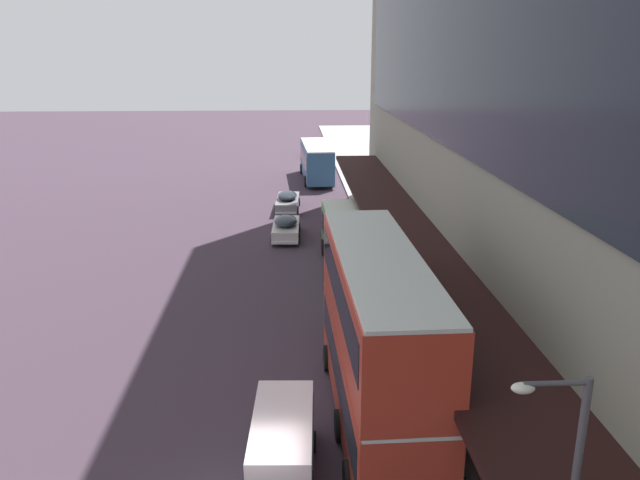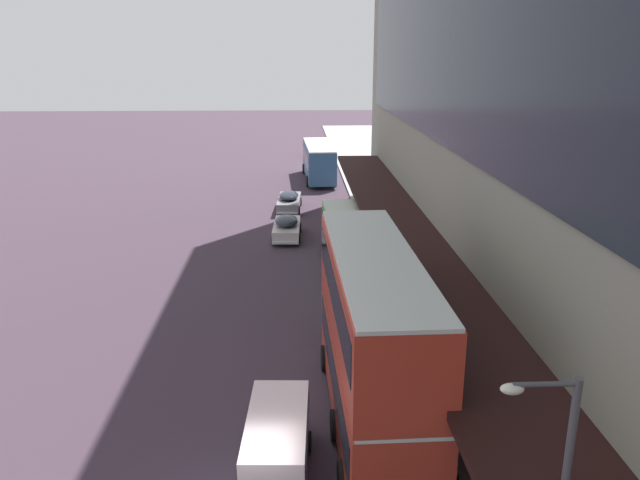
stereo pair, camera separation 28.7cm
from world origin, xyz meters
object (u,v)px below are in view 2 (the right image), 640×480
(transit_bus_kerbside_front, at_px, (319,160))
(sedan_trailing_near, at_px, (339,223))
(sedan_second_mid, at_px, (287,227))
(transit_bus_kerbside_rear, at_px, (351,245))
(transit_bus_kerbside_far, at_px, (373,335))
(sedan_lead_near, at_px, (314,150))
(sedan_lead_mid, at_px, (289,201))
(vw_van, at_px, (278,442))

(transit_bus_kerbside_front, height_order, sedan_trailing_near, transit_bus_kerbside_front)
(sedan_second_mid, xyz_separation_m, sedan_trailing_near, (3.57, 1.04, -0.03))
(transit_bus_kerbside_rear, height_order, transit_bus_kerbside_far, transit_bus_kerbside_far)
(transit_bus_kerbside_front, distance_m, transit_bus_kerbside_rear, 26.94)
(transit_bus_kerbside_front, relative_size, sedan_second_mid, 2.10)
(transit_bus_kerbside_front, relative_size, transit_bus_kerbside_far, 0.90)
(transit_bus_kerbside_front, xyz_separation_m, sedan_trailing_near, (0.67, -18.45, -1.25))
(transit_bus_kerbside_rear, bearing_deg, sedan_lead_near, 90.97)
(transit_bus_kerbside_rear, height_order, sedan_lead_mid, transit_bus_kerbside_rear)
(transit_bus_kerbside_rear, xyz_separation_m, transit_bus_kerbside_far, (-0.58, -14.29, 1.44))
(transit_bus_kerbside_far, height_order, sedan_lead_mid, transit_bus_kerbside_far)
(sedan_second_mid, xyz_separation_m, vw_van, (-0.03, -24.23, 0.34))
(vw_van, bearing_deg, sedan_lead_mid, 89.76)
(transit_bus_kerbside_front, xyz_separation_m, transit_bus_kerbside_far, (0.11, -41.22, 1.24))
(transit_bus_kerbside_front, relative_size, vw_van, 2.16)
(transit_bus_kerbside_front, xyz_separation_m, transit_bus_kerbside_rear, (0.69, -26.93, -0.20))
(vw_van, bearing_deg, sedan_lead_near, 87.13)
(transit_bus_kerbside_far, relative_size, vw_van, 2.40)
(sedan_lead_mid, distance_m, sedan_lead_near, 26.38)
(transit_bus_kerbside_rear, relative_size, sedan_trailing_near, 2.51)
(transit_bus_kerbside_far, distance_m, sedan_lead_mid, 29.66)
(sedan_lead_near, xyz_separation_m, sedan_trailing_near, (0.69, -32.88, 0.00))
(transit_bus_kerbside_rear, distance_m, sedan_lead_near, 41.38)
(transit_bus_kerbside_rear, distance_m, sedan_trailing_near, 8.54)
(transit_bus_kerbside_rear, height_order, vw_van, transit_bus_kerbside_rear)
(transit_bus_kerbside_far, height_order, sedan_lead_near, transit_bus_kerbside_far)
(vw_van, bearing_deg, sedan_second_mid, 89.93)
(vw_van, bearing_deg, transit_bus_kerbside_rear, 77.85)
(sedan_lead_mid, bearing_deg, transit_bus_kerbside_front, 76.70)
(vw_van, bearing_deg, transit_bus_kerbside_front, 86.17)
(sedan_trailing_near, bearing_deg, transit_bus_kerbside_front, 92.09)
(sedan_trailing_near, bearing_deg, sedan_lead_mid, 117.55)
(transit_bus_kerbside_rear, bearing_deg, transit_bus_kerbside_far, -92.33)
(sedan_second_mid, bearing_deg, sedan_lead_near, 85.14)
(sedan_second_mid, relative_size, vw_van, 1.03)
(sedan_second_mid, height_order, sedan_trailing_near, sedan_second_mid)
(sedan_second_mid, bearing_deg, sedan_trailing_near, 16.24)
(sedan_lead_near, height_order, sedan_trailing_near, sedan_trailing_near)
(transit_bus_kerbside_far, height_order, sedan_second_mid, transit_bus_kerbside_far)
(transit_bus_kerbside_far, xyz_separation_m, sedan_second_mid, (-3.01, 21.72, -2.46))
(sedan_lead_near, bearing_deg, vw_van, -92.87)
(sedan_lead_near, relative_size, sedan_trailing_near, 1.15)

